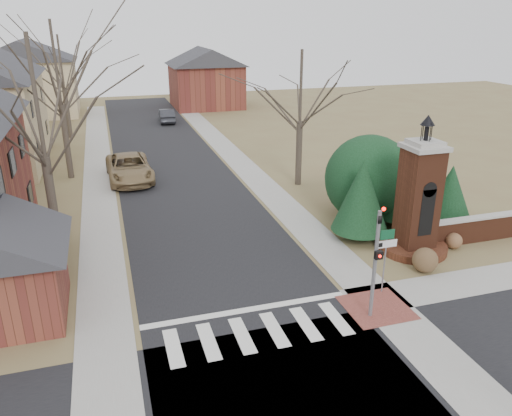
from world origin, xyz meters
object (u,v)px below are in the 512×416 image
object	(u,v)px
brick_gate_monument	(417,208)
pickup_truck	(129,168)
distant_car	(167,116)
traffic_signal_pole	(376,254)
sign_post	(386,249)

from	to	relation	value
brick_gate_monument	pickup_truck	size ratio (longest dim) A/B	1.05
distant_car	traffic_signal_pole	bearing A→B (deg)	96.69
pickup_truck	distant_car	size ratio (longest dim) A/B	1.43
brick_gate_monument	pickup_truck	bearing A→B (deg)	128.55
traffic_signal_pole	brick_gate_monument	distance (m)	6.47
sign_post	distant_car	size ratio (longest dim) A/B	0.64
traffic_signal_pole	brick_gate_monument	world-z (taller)	brick_gate_monument
sign_post	traffic_signal_pole	bearing A→B (deg)	-132.43
sign_post	brick_gate_monument	distance (m)	4.55
brick_gate_monument	pickup_truck	xyz separation A→B (m)	(-12.12, 15.21, -1.31)
brick_gate_monument	distant_car	xyz separation A→B (m)	(-7.03, 34.55, -1.46)
pickup_truck	sign_post	bearing A→B (deg)	-66.43
pickup_truck	distant_car	xyz separation A→B (m)	(5.09, 19.34, -0.15)
pickup_truck	distant_car	bearing A→B (deg)	73.27
traffic_signal_pole	sign_post	size ratio (longest dim) A/B	1.64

